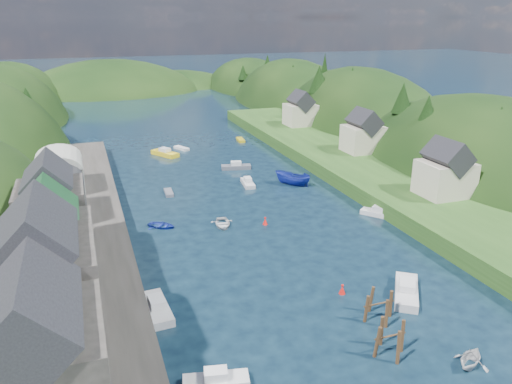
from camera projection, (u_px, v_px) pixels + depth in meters
name	position (u px, v px, depth m)	size (l,w,h in m)	color
ground	(216.00, 175.00, 90.48)	(600.00, 600.00, 0.00)	black
hillside_right	(359.00, 158.00, 129.36)	(36.00, 245.56, 48.00)	black
far_hills	(140.00, 115.00, 204.73)	(103.00, 68.00, 44.00)	black
hill_trees	(196.00, 102.00, 99.31)	(91.58, 151.98, 12.85)	black
quay_left	(78.00, 263.00, 55.91)	(12.00, 110.00, 2.00)	#2D2B28
terrace_left_grass	(10.00, 271.00, 53.62)	(12.00, 110.00, 2.50)	#234719
quayside_buildings	(47.00, 273.00, 41.16)	(8.00, 35.84, 12.90)	#2D2B28
boat_sheds	(58.00, 180.00, 70.76)	(7.00, 21.00, 7.50)	#2D2D30
terrace_right	(365.00, 170.00, 89.07)	(16.00, 120.00, 2.40)	#234719
right_bank_cottages	(358.00, 134.00, 95.89)	(9.00, 59.24, 8.41)	beige
piling_cluster_near	(390.00, 342.00, 42.01)	(2.99, 2.81, 3.58)	#382314
piling_cluster_far	(378.00, 309.00, 46.95)	(3.21, 2.99, 3.37)	#382314
channel_buoy_near	(342.00, 290.00, 51.49)	(0.70, 0.70, 1.10)	red
channel_buoy_far	(265.00, 221.00, 68.74)	(0.70, 0.70, 1.10)	red
moored_boats	(265.00, 212.00, 71.58)	(37.45, 85.59, 2.45)	silver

